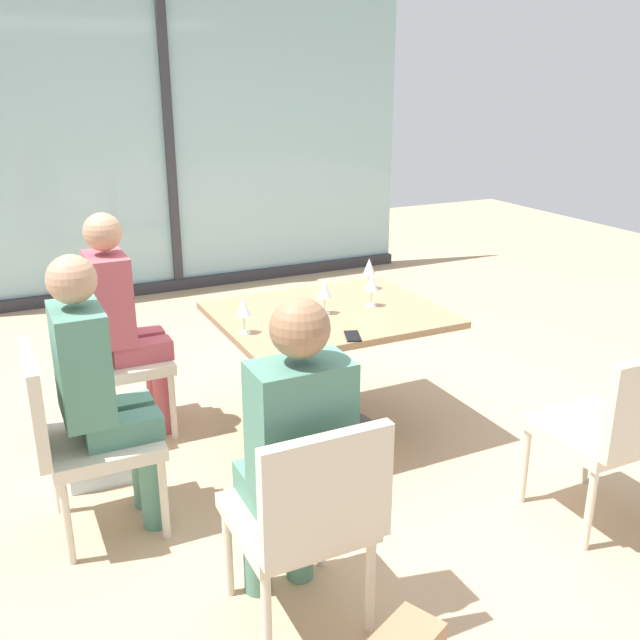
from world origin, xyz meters
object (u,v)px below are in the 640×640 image
Objects in this scene: wine_glass_1 at (244,308)px; wine_glass_5 at (325,290)px; chair_far_left at (106,353)px; person_front_left at (294,447)px; person_far_left at (123,315)px; dining_table_main at (328,344)px; cell_phone_on_table at (353,336)px; handbag_1 at (99,457)px; wine_glass_0 at (282,322)px; wine_glass_3 at (372,283)px; wine_glass_4 at (369,267)px; chair_front_right at (615,426)px; wine_glass_2 at (284,311)px; chair_side_end at (78,431)px; coffee_cup at (286,315)px; chair_front_left at (308,513)px; person_side_end at (99,383)px.

wine_glass_1 and wine_glass_5 have the same top height.
wine_glass_5 reaches higher than chair_far_left.
person_front_left is 1.74m from person_far_left.
dining_table_main is 8.16× the size of cell_phone_on_table.
wine_glass_0 is at bearing -25.28° from handbag_1.
wine_glass_3 and wine_glass_5 have the same top height.
person_front_left is 1.87m from wine_glass_4.
chair_front_right reaches higher than dining_table_main.
wine_glass_2 and wine_glass_5 have the same top height.
chair_far_left and chair_side_end have the same top height.
cell_phone_on_table is at bearing -125.03° from wine_glass_4.
wine_glass_0 and wine_glass_1 have the same top height.
dining_table_main is at bearing 35.44° from wine_glass_2.
person_front_left is 8.75× the size of cell_phone_on_table.
chair_far_left is 9.67× the size of coffee_cup.
chair_side_end is 2.30m from chair_front_right.
coffee_cup is at bearing 64.05° from wine_glass_0.
wine_glass_1 is at bearing 107.44° from wine_glass_0.
dining_table_main is 1.35× the size of chair_far_left.
chair_far_left is 4.70× the size of wine_glass_0.
wine_glass_2 is 0.94m from wine_glass_4.
chair_side_end is 2.90× the size of handbag_1.
cell_phone_on_table is at bearing -44.92° from person_far_left.
coffee_cup is 0.62× the size of cell_phone_on_table.
chair_front_right is 1.66m from wine_glass_4.
person_front_left is 1.04m from cell_phone_on_table.
person_far_left is (-1.72, 1.83, 0.20)m from chair_front_right.
wine_glass_2 is at bearing -158.70° from wine_glass_3.
handbag_1 is at bearing 178.16° from dining_table_main.
person_far_left is 14.00× the size of coffee_cup.
handbag_1 is at bearing -107.41° from chair_far_left.
wine_glass_4 is at bearing 52.36° from person_front_left.
wine_glass_2 reaches higher than cell_phone_on_table.
chair_far_left is (-1.10, 0.52, -0.05)m from dining_table_main.
wine_glass_0 reaches higher than cell_phone_on_table.
dining_table_main is 0.58m from wine_glass_4.
wine_glass_2 is (0.37, 0.94, 0.16)m from person_front_left.
dining_table_main is at bearing 60.81° from chair_front_left.
wine_glass_3 is 0.29m from wine_glass_5.
person_front_left is 1.11m from wine_glass_1.
wine_glass_4 is at bearing 34.02° from dining_table_main.
person_front_left is at bearing 90.00° from chair_front_left.
person_far_left is 6.81× the size of wine_glass_4.
wine_glass_2 is at bearing -41.87° from wine_glass_1.
chair_side_end is 1.00× the size of chair_front_right.
wine_glass_4 is (1.14, 1.47, 0.16)m from person_front_left.
chair_side_end is 0.54m from handbag_1.
wine_glass_2 reaches higher than chair_side_end.
wine_glass_1 is 0.62× the size of handbag_1.
person_side_end reaches higher than handbag_1.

